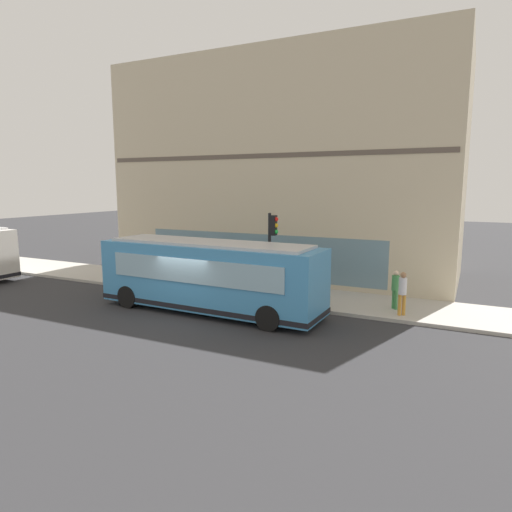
{
  "coord_description": "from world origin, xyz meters",
  "views": [
    {
      "loc": [
        -15.22,
        -10.55,
        5.41
      ],
      "look_at": [
        2.21,
        -2.0,
        2.34
      ],
      "focal_mm": 31.31,
      "sensor_mm": 36.0,
      "label": 1
    }
  ],
  "objects_px": {
    "pedestrian_near_hydrant": "(231,270)",
    "pedestrian_walking_along_curb": "(151,258)",
    "traffic_light_near_corner": "(272,240)",
    "pedestrian_near_building_entrance": "(395,287)",
    "city_bus_nearside": "(209,276)",
    "fire_hydrant": "(202,282)",
    "pedestrian_by_light_pole": "(402,290)"
  },
  "relations": [
    {
      "from": "city_bus_nearside",
      "to": "pedestrian_near_hydrant",
      "type": "xyz_separation_m",
      "value": [
        3.68,
        0.99,
        -0.41
      ]
    },
    {
      "from": "city_bus_nearside",
      "to": "pedestrian_near_building_entrance",
      "type": "height_order",
      "value": "city_bus_nearside"
    },
    {
      "from": "fire_hydrant",
      "to": "pedestrian_near_hydrant",
      "type": "distance_m",
      "value": 1.63
    },
    {
      "from": "pedestrian_near_building_entrance",
      "to": "pedestrian_near_hydrant",
      "type": "relative_size",
      "value": 0.97
    },
    {
      "from": "pedestrian_near_building_entrance",
      "to": "pedestrian_by_light_pole",
      "type": "xyz_separation_m",
      "value": [
        -0.87,
        -0.41,
        0.08
      ]
    },
    {
      "from": "city_bus_nearside",
      "to": "pedestrian_near_building_entrance",
      "type": "distance_m",
      "value": 8.01
    },
    {
      "from": "fire_hydrant",
      "to": "pedestrian_walking_along_curb",
      "type": "distance_m",
      "value": 5.2
    },
    {
      "from": "pedestrian_by_light_pole",
      "to": "fire_hydrant",
      "type": "bearing_deg",
      "value": 87.85
    },
    {
      "from": "traffic_light_near_corner",
      "to": "pedestrian_by_light_pole",
      "type": "distance_m",
      "value": 5.99
    },
    {
      "from": "city_bus_nearside",
      "to": "fire_hydrant",
      "type": "bearing_deg",
      "value": 37.96
    },
    {
      "from": "pedestrian_by_light_pole",
      "to": "pedestrian_walking_along_curb",
      "type": "distance_m",
      "value": 14.89
    },
    {
      "from": "traffic_light_near_corner",
      "to": "pedestrian_walking_along_curb",
      "type": "xyz_separation_m",
      "value": [
        2.54,
        9.0,
        -1.85
      ]
    },
    {
      "from": "pedestrian_near_building_entrance",
      "to": "fire_hydrant",
      "type": "bearing_deg",
      "value": 92.99
    },
    {
      "from": "pedestrian_near_hydrant",
      "to": "pedestrian_walking_along_curb",
      "type": "relative_size",
      "value": 1.03
    },
    {
      "from": "pedestrian_near_building_entrance",
      "to": "pedestrian_walking_along_curb",
      "type": "height_order",
      "value": "pedestrian_walking_along_curb"
    },
    {
      "from": "fire_hydrant",
      "to": "pedestrian_near_hydrant",
      "type": "xyz_separation_m",
      "value": [
        0.74,
        -1.3,
        0.64
      ]
    },
    {
      "from": "pedestrian_near_building_entrance",
      "to": "pedestrian_walking_along_curb",
      "type": "relative_size",
      "value": 1.0
    },
    {
      "from": "pedestrian_walking_along_curb",
      "to": "pedestrian_near_hydrant",
      "type": "bearing_deg",
      "value": -100.87
    },
    {
      "from": "pedestrian_walking_along_curb",
      "to": "pedestrian_by_light_pole",
      "type": "bearing_deg",
      "value": -98.82
    },
    {
      "from": "city_bus_nearside",
      "to": "pedestrian_by_light_pole",
      "type": "xyz_separation_m",
      "value": [
        2.56,
        -7.64,
        -0.36
      ]
    },
    {
      "from": "city_bus_nearside",
      "to": "pedestrian_walking_along_curb",
      "type": "height_order",
      "value": "city_bus_nearside"
    },
    {
      "from": "pedestrian_near_building_entrance",
      "to": "pedestrian_walking_along_curb",
      "type": "bearing_deg",
      "value": 84.35
    },
    {
      "from": "city_bus_nearside",
      "to": "pedestrian_near_hydrant",
      "type": "relative_size",
      "value": 5.84
    },
    {
      "from": "pedestrian_near_hydrant",
      "to": "pedestrian_by_light_pole",
      "type": "distance_m",
      "value": 8.7
    },
    {
      "from": "city_bus_nearside",
      "to": "pedestrian_near_hydrant",
      "type": "height_order",
      "value": "city_bus_nearside"
    },
    {
      "from": "traffic_light_near_corner",
      "to": "pedestrian_near_hydrant",
      "type": "relative_size",
      "value": 2.34
    },
    {
      "from": "city_bus_nearside",
      "to": "pedestrian_near_building_entrance",
      "type": "bearing_deg",
      "value": -64.59
    },
    {
      "from": "traffic_light_near_corner",
      "to": "pedestrian_near_building_entrance",
      "type": "distance_m",
      "value": 5.73
    },
    {
      "from": "pedestrian_near_hydrant",
      "to": "pedestrian_near_building_entrance",
      "type": "bearing_deg",
      "value": -91.7
    },
    {
      "from": "pedestrian_near_building_entrance",
      "to": "pedestrian_near_hydrant",
      "type": "xyz_separation_m",
      "value": [
        0.24,
        8.21,
        0.03
      ]
    },
    {
      "from": "pedestrian_near_building_entrance",
      "to": "pedestrian_by_light_pole",
      "type": "height_order",
      "value": "pedestrian_by_light_pole"
    },
    {
      "from": "fire_hydrant",
      "to": "pedestrian_by_light_pole",
      "type": "height_order",
      "value": "pedestrian_by_light_pole"
    }
  ]
}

